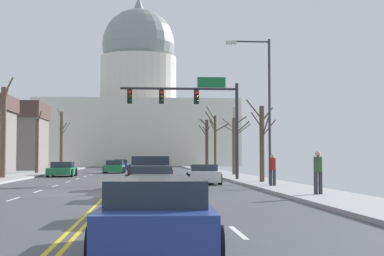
{
  "coord_description": "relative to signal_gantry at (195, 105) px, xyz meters",
  "views": [
    {
      "loc": [
        1.55,
        -26.16,
        1.61
      ],
      "look_at": [
        5.44,
        23.91,
        4.08
      ],
      "focal_mm": 54.91,
      "sensor_mm": 36.0,
      "label": 1
    }
  ],
  "objects": [
    {
      "name": "pickup_truck_near_01",
      "position": [
        -3.04,
        -9.95,
        -4.32
      ],
      "size": [
        2.32,
        5.64,
        1.64
      ],
      "color": "black",
      "rests_on": "ground"
    },
    {
      "name": "ground",
      "position": [
        -4.78,
        -12.74,
        -5.04
      ],
      "size": [
        20.0,
        180.0,
        0.2
      ],
      "color": "#47474C"
    },
    {
      "name": "sedan_oncoming_02",
      "position": [
        -6.36,
        33.89,
        -4.46
      ],
      "size": [
        2.11,
        4.26,
        1.29
      ],
      "color": "navy",
      "rests_on": "ground"
    },
    {
      "name": "sedan_near_03",
      "position": [
        -2.9,
        -23.07,
        -4.52
      ],
      "size": [
        2.05,
        4.31,
        1.12
      ],
      "color": "#B71414",
      "rests_on": "ground"
    },
    {
      "name": "sedan_oncoming_01",
      "position": [
        -6.41,
        20.22,
        -4.45
      ],
      "size": [
        2.13,
        4.32,
        1.28
      ],
      "color": "#1E7247",
      "rests_on": "ground"
    },
    {
      "name": "street_lamp_right",
      "position": [
        3.09,
        -7.62,
        -0.23
      ],
      "size": [
        2.44,
        0.24,
        7.89
      ],
      "color": "#333338",
      "rests_on": "ground"
    },
    {
      "name": "pedestrian_00",
      "position": [
        3.52,
        -16.17,
        -3.97
      ],
      "size": [
        0.35,
        0.34,
        1.7
      ],
      "color": "#33333D",
      "rests_on": "ground"
    },
    {
      "name": "flank_building_02",
      "position": [
        -20.59,
        35.0,
        -0.86
      ],
      "size": [
        9.52,
        8.56,
        8.27
      ],
      "color": "slate",
      "rests_on": "ground"
    },
    {
      "name": "bare_tree_03",
      "position": [
        -13.35,
        16.35,
        -2.26
      ],
      "size": [
        0.72,
        1.41,
        5.75
      ],
      "color": "#4C3D2D",
      "rests_on": "ground"
    },
    {
      "name": "bare_tree_07",
      "position": [
        -13.49,
        4.03,
        -1.5
      ],
      "size": [
        2.08,
        2.18,
        7.08
      ],
      "color": "brown",
      "rests_on": "ground"
    },
    {
      "name": "bare_tree_05",
      "position": [
        -12.66,
        27.08,
        -1.59
      ],
      "size": [
        1.63,
        2.15,
        6.93
      ],
      "color": "brown",
      "rests_on": "ground"
    },
    {
      "name": "sedan_oncoming_00",
      "position": [
        -10.13,
        10.03,
        -4.5
      ],
      "size": [
        2.13,
        4.48,
        1.2
      ],
      "color": "#1E7247",
      "rests_on": "ground"
    },
    {
      "name": "sedan_near_02",
      "position": [
        -3.06,
        -15.93,
        -4.46
      ],
      "size": [
        1.96,
        4.39,
        1.26
      ],
      "color": "silver",
      "rests_on": "ground"
    },
    {
      "name": "capitol_building",
      "position": [
        -4.78,
        68.63,
        5.51
      ],
      "size": [
        35.29,
        18.37,
        31.28
      ],
      "color": "beige",
      "rests_on": "ground"
    },
    {
      "name": "sedan_near_04",
      "position": [
        -3.06,
        -29.19,
        -4.45
      ],
      "size": [
        2.05,
        4.48,
        1.26
      ],
      "color": "navy",
      "rests_on": "ground"
    },
    {
      "name": "bare_tree_02",
      "position": [
        4.13,
        9.82,
        -2.33
      ],
      "size": [
        2.39,
        2.07,
        5.74
      ],
      "color": "brown",
      "rests_on": "ground"
    },
    {
      "name": "bare_tree_06",
      "position": [
        3.97,
        31.02,
        -1.77
      ],
      "size": [
        1.23,
        2.39,
        6.05
      ],
      "color": "#423328",
      "rests_on": "ground"
    },
    {
      "name": "bare_tree_00",
      "position": [
        3.63,
        -4.44,
        -2.45
      ],
      "size": [
        1.59,
        2.62,
        4.99
      ],
      "color": "#4C3D2D",
      "rests_on": "ground"
    },
    {
      "name": "sedan_near_00",
      "position": [
        0.2,
        -3.77,
        -4.51
      ],
      "size": [
        2.1,
        4.51,
        1.16
      ],
      "color": "silver",
      "rests_on": "ground"
    },
    {
      "name": "sedan_oncoming_03",
      "position": [
        -6.78,
        44.6,
        -4.49
      ],
      "size": [
        2.23,
        4.6,
        1.21
      ],
      "color": "navy",
      "rests_on": "ground"
    },
    {
      "name": "bare_tree_04",
      "position": [
        3.58,
        19.14,
        -1.77
      ],
      "size": [
        2.41,
        1.12,
        6.51
      ],
      "color": "#4C3D2D",
      "rests_on": "ground"
    },
    {
      "name": "signal_gantry",
      "position": [
        0.0,
        0.0,
        0.0
      ],
      "size": [
        7.91,
        0.41,
        6.82
      ],
      "color": "#28282D",
      "rests_on": "ground"
    },
    {
      "name": "pedestrian_01",
      "position": [
        3.22,
        -9.19,
        -4.01
      ],
      "size": [
        0.35,
        0.34,
        1.63
      ],
      "color": "#33333D",
      "rests_on": "ground"
    }
  ]
}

